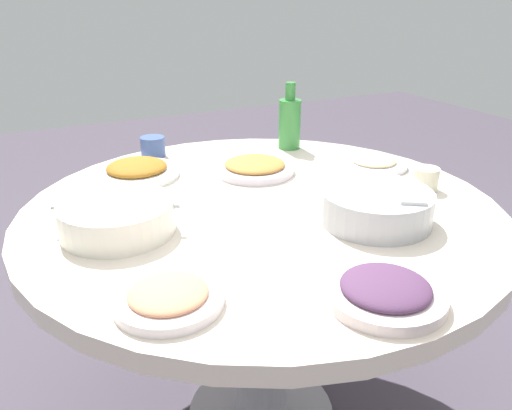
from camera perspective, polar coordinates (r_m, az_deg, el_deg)
round_dining_table at (r=1.36m, az=0.65°, el=-5.18°), size 1.21×1.21×0.72m
rice_bowl at (r=1.22m, az=13.33°, el=-0.07°), size 0.26×0.26×0.09m
soup_bowl at (r=1.18m, az=-15.31°, el=-1.47°), size 0.26×0.26×0.07m
dish_stirfry at (r=1.52m, az=-13.24°, el=3.83°), size 0.24×0.24×0.05m
dish_tofu_braise at (r=1.51m, az=-0.13°, el=4.31°), size 0.23×0.23×0.04m
dish_noodles at (r=1.61m, az=13.13°, el=4.61°), size 0.20×0.20×0.03m
dish_shrimp at (r=0.91m, az=-9.82°, el=-10.15°), size 0.20×0.20×0.04m
dish_eggplant at (r=0.94m, az=14.51°, el=-9.32°), size 0.22×0.22×0.05m
green_bottle at (r=1.74m, az=3.80°, el=9.28°), size 0.07×0.07×0.22m
tea_cup_near at (r=1.46m, az=18.52°, el=2.81°), size 0.07×0.07×0.06m
tea_cup_far at (r=1.70m, az=-11.52°, el=6.45°), size 0.08×0.08×0.06m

